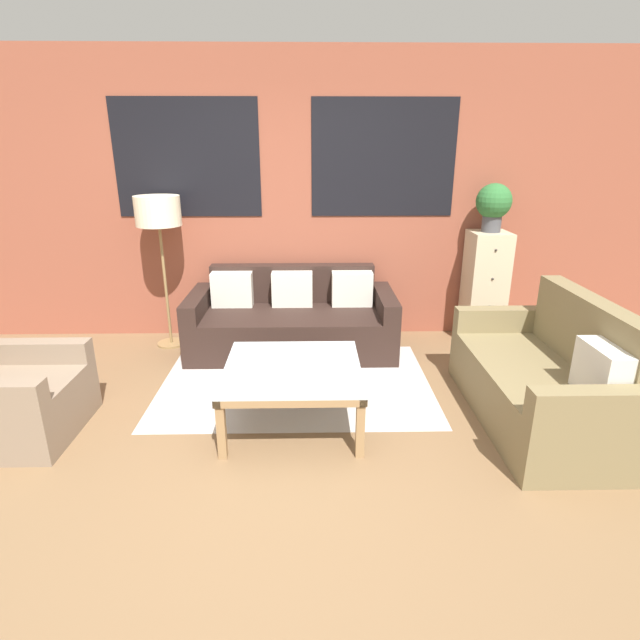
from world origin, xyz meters
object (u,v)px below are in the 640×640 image
object	(u,v)px
couch_dark	(292,321)
floor_lamp	(158,217)
armchair_corner	(10,398)
coffee_table	(293,374)
settee_vintage	(545,381)
potted_plant	(494,204)
drawer_cabinet	(484,287)

from	to	relation	value
couch_dark	floor_lamp	world-z (taller)	floor_lamp
couch_dark	armchair_corner	xyz separation A→B (m)	(-1.89, -1.53, -0.01)
coffee_table	settee_vintage	bearing A→B (deg)	-0.32
coffee_table	floor_lamp	world-z (taller)	floor_lamp
armchair_corner	floor_lamp	bearing A→B (deg)	68.52
potted_plant	coffee_table	bearing A→B (deg)	-139.43
drawer_cabinet	settee_vintage	bearing A→B (deg)	-92.70
armchair_corner	potted_plant	bearing A→B (deg)	24.36
settee_vintage	floor_lamp	size ratio (longest dim) A/B	1.11
coffee_table	potted_plant	size ratio (longest dim) A/B	2.08
couch_dark	floor_lamp	size ratio (longest dim) A/B	1.33
armchair_corner	potted_plant	xyz separation A→B (m)	(3.84, 1.74, 1.11)
coffee_table	drawer_cabinet	distance (m)	2.50
armchair_corner	floor_lamp	distance (m)	2.05
couch_dark	drawer_cabinet	distance (m)	1.97
couch_dark	coffee_table	bearing A→B (deg)	-87.97
drawer_cabinet	potted_plant	bearing A→B (deg)	90.00
floor_lamp	drawer_cabinet	world-z (taller)	floor_lamp
couch_dark	floor_lamp	xyz separation A→B (m)	(-1.24, 0.13, 1.00)
couch_dark	floor_lamp	bearing A→B (deg)	174.01
settee_vintage	coffee_table	world-z (taller)	settee_vintage
settee_vintage	armchair_corner	bearing A→B (deg)	-178.37
settee_vintage	drawer_cabinet	xyz separation A→B (m)	(0.08, 1.63, 0.25)
floor_lamp	drawer_cabinet	bearing A→B (deg)	1.44
armchair_corner	potted_plant	world-z (taller)	potted_plant
floor_lamp	potted_plant	xyz separation A→B (m)	(3.18, 0.08, 0.10)
settee_vintage	floor_lamp	bearing A→B (deg)	153.48
settee_vintage	coffee_table	bearing A→B (deg)	179.68
armchair_corner	settee_vintage	bearing A→B (deg)	1.63
couch_dark	drawer_cabinet	world-z (taller)	drawer_cabinet
couch_dark	coffee_table	world-z (taller)	couch_dark
couch_dark	potted_plant	size ratio (longest dim) A/B	4.27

